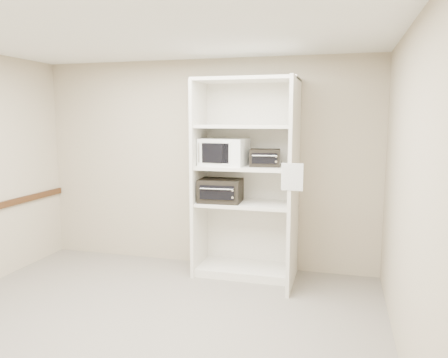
% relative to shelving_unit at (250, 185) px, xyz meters
% --- Properties ---
extents(floor, '(4.50, 4.00, 0.01)m').
position_rel_shelving_unit_xyz_m(floor, '(-0.67, -1.70, -1.13)').
color(floor, slate).
rests_on(floor, ground).
extents(ceiling, '(4.50, 4.00, 0.01)m').
position_rel_shelving_unit_xyz_m(ceiling, '(-0.67, -1.70, 1.57)').
color(ceiling, white).
extents(wall_back, '(4.50, 0.02, 2.70)m').
position_rel_shelving_unit_xyz_m(wall_back, '(-0.67, 0.30, 0.22)').
color(wall_back, '#AEA389').
rests_on(wall_back, ground).
extents(wall_right, '(0.02, 4.00, 2.70)m').
position_rel_shelving_unit_xyz_m(wall_right, '(1.58, -1.70, 0.22)').
color(wall_right, '#AEA389').
rests_on(wall_right, ground).
extents(shelving_unit, '(1.24, 0.92, 2.42)m').
position_rel_shelving_unit_xyz_m(shelving_unit, '(0.00, 0.00, 0.00)').
color(shelving_unit, white).
rests_on(shelving_unit, floor).
extents(microwave, '(0.58, 0.46, 0.33)m').
position_rel_shelving_unit_xyz_m(microwave, '(-0.32, 0.00, 0.40)').
color(microwave, white).
rests_on(microwave, shelving_unit).
extents(toaster_oven_upper, '(0.39, 0.31, 0.21)m').
position_rel_shelving_unit_xyz_m(toaster_oven_upper, '(0.18, 0.02, 0.34)').
color(toaster_oven_upper, black).
rests_on(toaster_oven_upper, shelving_unit).
extents(toaster_oven_lower, '(0.53, 0.41, 0.28)m').
position_rel_shelving_unit_xyz_m(toaster_oven_lower, '(-0.35, -0.06, -0.07)').
color(toaster_oven_lower, black).
rests_on(toaster_oven_lower, shelving_unit).
extents(paper_sign, '(0.22, 0.01, 0.28)m').
position_rel_shelving_unit_xyz_m(paper_sign, '(0.58, -0.63, 0.21)').
color(paper_sign, white).
rests_on(paper_sign, shelving_unit).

